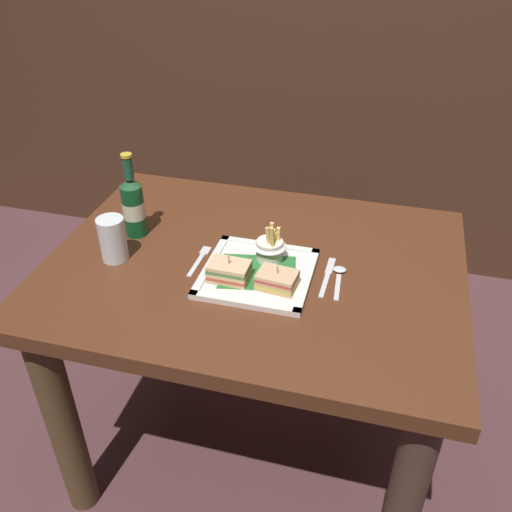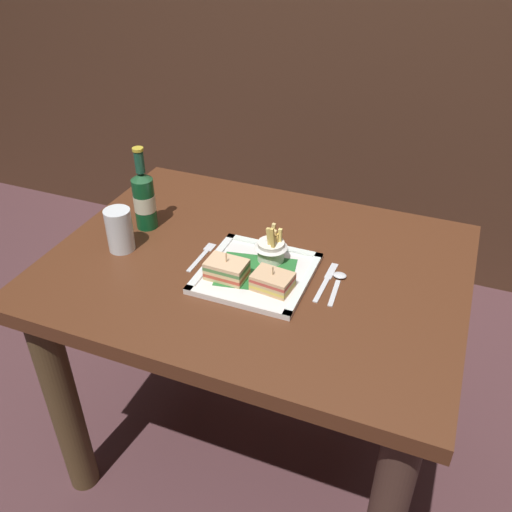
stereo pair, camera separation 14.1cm
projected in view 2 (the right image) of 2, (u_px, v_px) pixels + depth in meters
name	position (u px, v px, depth m)	size (l,w,h in m)	color
ground_plane	(256.00, 443.00, 1.89)	(6.00, 6.00, 0.00)	#513134
dining_table	(256.00, 308.00, 1.55)	(1.09, 0.83, 0.76)	#542C18
square_plate	(256.00, 273.00, 1.41)	(0.28, 0.28, 0.02)	white
sandwich_half_left	(227.00, 269.00, 1.38)	(0.10, 0.07, 0.07)	#D6BA81
sandwich_half_right	(273.00, 281.00, 1.34)	(0.10, 0.08, 0.06)	tan
fries_cup	(271.00, 247.00, 1.43)	(0.09, 0.09, 0.11)	white
beer_bottle	(144.00, 198.00, 1.56)	(0.06, 0.06, 0.25)	#0F4C25
water_glass	(120.00, 233.00, 1.49)	(0.07, 0.07, 0.12)	silver
fork	(203.00, 255.00, 1.48)	(0.02, 0.14, 0.00)	silver
knife	(326.00, 280.00, 1.39)	(0.02, 0.17, 0.00)	silver
spoon	(338.00, 280.00, 1.39)	(0.03, 0.14, 0.01)	silver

